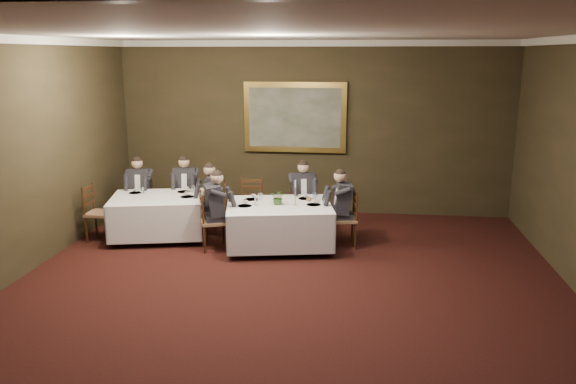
% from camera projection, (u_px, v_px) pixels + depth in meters
% --- Properties ---
extents(ground, '(10.00, 10.00, 0.00)m').
position_uv_depth(ground, '(279.00, 318.00, 7.09)').
color(ground, black).
rests_on(ground, ground).
extents(ceiling, '(8.00, 10.00, 0.10)m').
position_uv_depth(ceiling, '(277.00, 30.00, 6.25)').
color(ceiling, silver).
rests_on(ceiling, back_wall).
extents(back_wall, '(8.00, 0.10, 3.50)m').
position_uv_depth(back_wall, '(313.00, 129.00, 11.48)').
color(back_wall, '#2D2816').
rests_on(back_wall, ground).
extents(crown_molding, '(8.00, 10.00, 0.12)m').
position_uv_depth(crown_molding, '(277.00, 36.00, 6.26)').
color(crown_molding, white).
rests_on(crown_molding, back_wall).
extents(table_main, '(2.00, 1.66, 0.67)m').
position_uv_depth(table_main, '(279.00, 222.00, 9.56)').
color(table_main, black).
rests_on(table_main, ground).
extents(table_second, '(1.87, 1.58, 0.67)m').
position_uv_depth(table_second, '(158.00, 214.00, 10.07)').
color(table_second, black).
rests_on(table_second, ground).
extents(chair_main_backleft, '(0.48, 0.46, 1.00)m').
position_uv_depth(chair_main_backleft, '(251.00, 217.00, 10.45)').
color(chair_main_backleft, '#896646').
rests_on(chair_main_backleft, ground).
extents(chair_main_backright, '(0.54, 0.53, 1.00)m').
position_uv_depth(chair_main_backright, '(302.00, 216.00, 10.51)').
color(chair_main_backright, '#896646').
rests_on(chair_main_backright, ground).
extents(diner_main_backright, '(0.52, 0.57, 1.35)m').
position_uv_depth(diner_main_backright, '(302.00, 204.00, 10.45)').
color(diner_main_backright, black).
rests_on(diner_main_backright, chair_main_backright).
extents(chair_main_endleft, '(0.55, 0.56, 1.00)m').
position_uv_depth(chair_main_endleft, '(213.00, 233.00, 9.53)').
color(chair_main_endleft, '#896646').
rests_on(chair_main_endleft, ground).
extents(diner_main_endleft, '(0.59, 0.55, 1.35)m').
position_uv_depth(diner_main_endleft, '(214.00, 220.00, 9.47)').
color(diner_main_endleft, black).
rests_on(diner_main_endleft, chair_main_endleft).
extents(chair_main_endright, '(0.48, 0.50, 1.00)m').
position_uv_depth(chair_main_endright, '(344.00, 230.00, 9.67)').
color(chair_main_endright, '#896646').
rests_on(chair_main_endright, ground).
extents(diner_main_endright, '(0.54, 0.47, 1.35)m').
position_uv_depth(diner_main_endright, '(344.00, 217.00, 9.61)').
color(diner_main_endright, black).
rests_on(diner_main_endright, chair_main_endright).
extents(chair_sec_backleft, '(0.50, 0.48, 1.00)m').
position_uv_depth(chair_sec_backleft, '(141.00, 211.00, 10.88)').
color(chair_sec_backleft, '#896646').
rests_on(chair_sec_backleft, ground).
extents(diner_sec_backleft, '(0.47, 0.54, 1.35)m').
position_uv_depth(diner_sec_backleft, '(140.00, 199.00, 10.81)').
color(diner_sec_backleft, black).
rests_on(diner_sec_backleft, chair_sec_backleft).
extents(chair_sec_backright, '(0.49, 0.47, 1.00)m').
position_uv_depth(chair_sec_backright, '(187.00, 209.00, 10.96)').
color(chair_sec_backright, '#896646').
rests_on(chair_sec_backright, ground).
extents(diner_sec_backright, '(0.46, 0.53, 1.35)m').
position_uv_depth(diner_sec_backright, '(186.00, 198.00, 10.89)').
color(diner_sec_backright, black).
rests_on(diner_sec_backright, chair_sec_backright).
extents(chair_sec_endright, '(0.51, 0.52, 1.00)m').
position_uv_depth(chair_sec_endright, '(216.00, 221.00, 10.20)').
color(chair_sec_endright, '#896646').
rests_on(chair_sec_endright, ground).
extents(diner_sec_endright, '(0.56, 0.50, 1.35)m').
position_uv_depth(diner_sec_endright, '(215.00, 209.00, 10.15)').
color(diner_sec_endright, black).
rests_on(diner_sec_endright, chair_sec_endright).
extents(chair_sec_endleft, '(0.42, 0.44, 1.00)m').
position_uv_depth(chair_sec_endleft, '(100.00, 224.00, 10.01)').
color(chair_sec_endleft, '#896646').
rests_on(chair_sec_endleft, ground).
extents(centerpiece, '(0.29, 0.27, 0.28)m').
position_uv_depth(centerpiece, '(278.00, 197.00, 9.44)').
color(centerpiece, '#2D5926').
rests_on(centerpiece, table_main).
extents(candlestick, '(0.07, 0.07, 0.45)m').
position_uv_depth(candlestick, '(295.00, 196.00, 9.40)').
color(candlestick, gold).
rests_on(candlestick, table_main).
extents(place_setting_table_main, '(0.33, 0.31, 0.14)m').
position_uv_depth(place_setting_table_main, '(254.00, 197.00, 9.83)').
color(place_setting_table_main, white).
rests_on(place_setting_table_main, table_main).
extents(place_setting_table_second, '(0.33, 0.31, 0.14)m').
position_uv_depth(place_setting_table_second, '(139.00, 191.00, 10.29)').
color(place_setting_table_second, white).
rests_on(place_setting_table_second, table_second).
extents(painting, '(2.09, 0.09, 1.42)m').
position_uv_depth(painting, '(295.00, 117.00, 11.41)').
color(painting, gold).
rests_on(painting, back_wall).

